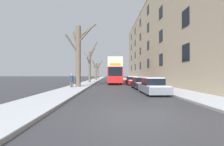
{
  "coord_description": "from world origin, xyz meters",
  "views": [
    {
      "loc": [
        -1.21,
        -6.25,
        1.69
      ],
      "look_at": [
        -0.65,
        17.71,
        1.96
      ],
      "focal_mm": 24.0,
      "sensor_mm": 36.0,
      "label": 1
    }
  ],
  "objects": [
    {
      "name": "double_decker_bus",
      "position": [
        -0.13,
        23.28,
        2.63
      ],
      "size": [
        2.54,
        11.16,
        4.66
      ],
      "color": "red",
      "rests_on": "ground"
    },
    {
      "name": "bare_tree_left_3",
      "position": [
        -4.95,
        49.92,
        3.21
      ],
      "size": [
        2.41,
        3.55,
        6.24
      ],
      "color": "brown",
      "rests_on": "ground"
    },
    {
      "name": "bare_tree_left_1",
      "position": [
        -5.04,
        24.32,
        3.72
      ],
      "size": [
        3.11,
        3.24,
        8.24
      ],
      "color": "brown",
      "rests_on": "ground"
    },
    {
      "name": "sidewalk_left",
      "position": [
        -5.27,
        53.0,
        0.08
      ],
      "size": [
        3.02,
        130.0,
        0.16
      ],
      "color": "gray",
      "rests_on": "ground"
    },
    {
      "name": "bare_tree_left_2",
      "position": [
        -4.79,
        37.68,
        2.92
      ],
      "size": [
        3.05,
        2.76,
        6.03
      ],
      "color": "brown",
      "rests_on": "ground"
    },
    {
      "name": "sidewalk_right",
      "position": [
        5.27,
        53.0,
        0.08
      ],
      "size": [
        3.02,
        130.0,
        0.16
      ],
      "color": "gray",
      "rests_on": "ground"
    },
    {
      "name": "ground_plane",
      "position": [
        0.0,
        0.0,
        0.0
      ],
      "size": [
        320.0,
        320.0,
        0.0
      ],
      "primitive_type": "plane",
      "color": "#424247"
    },
    {
      "name": "terrace_facade_right",
      "position": [
        11.28,
        27.21,
        9.0
      ],
      "size": [
        9.1,
        49.84,
        18.0
      ],
      "color": "tan",
      "rests_on": "ground"
    },
    {
      "name": "pedestrian_left_sidewalk",
      "position": [
        -5.72,
        12.18,
        0.99
      ],
      "size": [
        0.39,
        0.39,
        1.8
      ],
      "rotation": [
        0.0,
        0.0,
        3.44
      ],
      "color": "#4C4742",
      "rests_on": "ground"
    },
    {
      "name": "parked_car_1",
      "position": [
        2.7,
        12.07,
        0.65
      ],
      "size": [
        1.8,
        4.51,
        1.42
      ],
      "color": "black",
      "rests_on": "ground"
    },
    {
      "name": "bare_tree_left_0",
      "position": [
        -5.09,
        13.09,
        4.4
      ],
      "size": [
        3.79,
        2.26,
        8.32
      ],
      "color": "brown",
      "rests_on": "ground"
    },
    {
      "name": "parked_car_0",
      "position": [
        2.7,
        6.78,
        0.66
      ],
      "size": [
        1.82,
        4.03,
        1.45
      ],
      "color": "slate",
      "rests_on": "ground"
    },
    {
      "name": "parked_car_2",
      "position": [
        2.7,
        18.61,
        0.66
      ],
      "size": [
        1.71,
        4.47,
        1.43
      ],
      "color": "maroon",
      "rests_on": "ground"
    }
  ]
}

